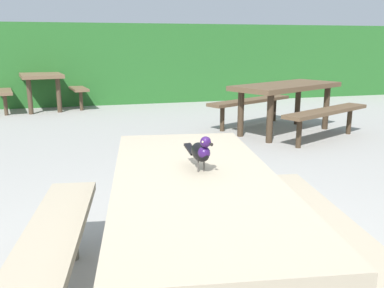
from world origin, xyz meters
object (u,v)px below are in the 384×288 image
Objects in this scene: picnic_table_foreground at (196,212)px; bird_grackle at (201,151)px; picnic_table_mid_left at (40,81)px; picnic_table_mid_right at (286,96)px.

picnic_table_foreground is 0.29m from bird_grackle.
picnic_table_mid_right is (3.76, -3.53, 0.00)m from picnic_table_mid_left.
picnic_table_mid_right is at bearing 57.15° from bird_grackle.
bird_grackle reaches higher than picnic_table_mid_left.
picnic_table_mid_right is at bearing 57.04° from picnic_table_foreground.
bird_grackle is 7.46m from picnic_table_mid_left.
picnic_table_foreground is 0.98× the size of picnic_table_mid_left.
bird_grackle is 0.13× the size of picnic_table_mid_right.
picnic_table_foreground is 7.49m from picnic_table_mid_left.
bird_grackle reaches higher than picnic_table_foreground.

